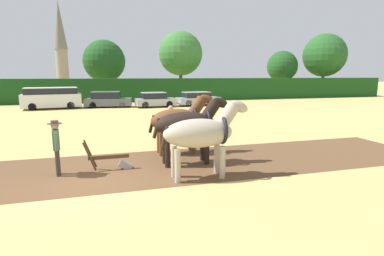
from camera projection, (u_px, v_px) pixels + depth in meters
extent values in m
plane|color=tan|center=(97.00, 181.00, 8.96)|extent=(240.00, 240.00, 0.00)
cube|color=brown|center=(63.00, 174.00, 9.61)|extent=(27.28, 4.53, 0.01)
cube|color=#194719|center=(107.00, 90.00, 34.25)|extent=(75.80, 1.22, 2.71)
cylinder|color=#4C3823|center=(105.00, 86.00, 39.87)|extent=(0.44, 0.44, 3.41)
sphere|color=#1E4C1E|center=(104.00, 61.00, 39.31)|extent=(5.46, 5.46, 5.46)
cylinder|color=brown|center=(181.00, 82.00, 40.85)|extent=(0.44, 0.44, 4.33)
sphere|color=#387533|center=(181.00, 54.00, 40.19)|extent=(5.87, 5.87, 5.87)
cylinder|color=#423323|center=(281.00, 85.00, 45.54)|extent=(0.44, 0.44, 3.15)
sphere|color=#1E4C1E|center=(282.00, 66.00, 45.04)|extent=(4.55, 4.55, 4.55)
cylinder|color=#4C3823|center=(323.00, 81.00, 45.74)|extent=(0.44, 0.44, 4.27)
sphere|color=#235623|center=(325.00, 55.00, 45.06)|extent=(6.36, 6.36, 6.36)
cylinder|color=gray|center=(62.00, 69.00, 72.39)|extent=(2.84, 2.84, 9.14)
cone|color=slate|center=(59.00, 25.00, 70.61)|extent=(3.13, 3.13, 11.17)
ellipsoid|color=#B2A38E|center=(198.00, 133.00, 9.00)|extent=(2.16, 0.94, 0.88)
cylinder|color=#B2A38E|center=(217.00, 158.00, 9.58)|extent=(0.18, 0.18, 1.01)
cylinder|color=#B2A38E|center=(223.00, 162.00, 9.10)|extent=(0.18, 0.18, 1.01)
cylinder|color=#B2A38E|center=(174.00, 161.00, 9.21)|extent=(0.18, 0.18, 1.01)
cylinder|color=#B2A38E|center=(178.00, 166.00, 8.73)|extent=(0.18, 0.18, 1.01)
cylinder|color=#B2A38E|center=(227.00, 116.00, 9.16)|extent=(0.79, 0.42, 0.87)
ellipsoid|color=#B2A38E|center=(239.00, 107.00, 9.21)|extent=(0.68, 0.27, 0.54)
cube|color=black|center=(232.00, 110.00, 9.17)|extent=(0.41, 0.08, 0.54)
cylinder|color=black|center=(165.00, 138.00, 8.74)|extent=(0.30, 0.12, 0.71)
torus|color=black|center=(222.00, 130.00, 9.18)|extent=(0.12, 0.89, 0.89)
ellipsoid|color=black|center=(186.00, 124.00, 10.44)|extent=(2.18, 0.94, 0.87)
cylinder|color=black|center=(202.00, 147.00, 11.02)|extent=(0.18, 0.18, 1.04)
cylinder|color=black|center=(207.00, 150.00, 10.55)|extent=(0.18, 0.18, 1.04)
cylinder|color=black|center=(165.00, 149.00, 10.65)|extent=(0.18, 0.18, 1.04)
cylinder|color=black|center=(168.00, 153.00, 10.17)|extent=(0.18, 0.18, 1.04)
cylinder|color=black|center=(211.00, 110.00, 10.60)|extent=(0.76, 0.42, 0.83)
ellipsoid|color=black|center=(221.00, 103.00, 10.66)|extent=(0.68, 0.27, 0.54)
cube|color=black|center=(215.00, 105.00, 10.61)|extent=(0.38, 0.08, 0.51)
cylinder|color=black|center=(156.00, 128.00, 10.18)|extent=(0.30, 0.12, 0.71)
torus|color=black|center=(206.00, 121.00, 10.63)|extent=(0.12, 0.89, 0.89)
ellipsoid|color=brown|center=(176.00, 121.00, 11.90)|extent=(2.04, 1.00, 0.93)
cylinder|color=brown|center=(190.00, 140.00, 12.49)|extent=(0.18, 0.18, 0.92)
cylinder|color=brown|center=(194.00, 142.00, 11.98)|extent=(0.18, 0.18, 0.92)
cylinder|color=brown|center=(159.00, 142.00, 12.14)|extent=(0.18, 0.18, 0.92)
cylinder|color=brown|center=(161.00, 144.00, 11.62)|extent=(0.18, 0.18, 0.92)
cylinder|color=brown|center=(197.00, 107.00, 12.04)|extent=(0.84, 0.45, 0.93)
ellipsoid|color=brown|center=(207.00, 99.00, 12.10)|extent=(0.68, 0.27, 0.54)
cube|color=black|center=(201.00, 102.00, 12.06)|extent=(0.43, 0.08, 0.58)
cylinder|color=black|center=(152.00, 124.00, 11.66)|extent=(0.30, 0.12, 0.71)
torus|color=black|center=(193.00, 118.00, 12.08)|extent=(0.12, 0.95, 0.95)
cube|color=#4C331E|center=(109.00, 157.00, 9.91)|extent=(1.31, 0.11, 0.12)
cube|color=#939399|center=(125.00, 166.00, 10.11)|extent=(0.48, 0.21, 0.39)
cylinder|color=#4C331E|center=(90.00, 154.00, 9.93)|extent=(0.40, 0.06, 0.96)
cylinder|color=#4C331E|center=(90.00, 157.00, 9.55)|extent=(0.40, 0.06, 0.96)
cylinder|color=#38332D|center=(58.00, 161.00, 9.49)|extent=(0.14, 0.14, 0.86)
cylinder|color=#38332D|center=(58.00, 163.00, 9.29)|extent=(0.14, 0.14, 0.86)
cube|color=#4C6B4C|center=(56.00, 139.00, 9.27)|extent=(0.29, 0.53, 0.61)
sphere|color=tan|center=(55.00, 126.00, 9.19)|extent=(0.23, 0.23, 0.23)
cylinder|color=#4C6B4C|center=(56.00, 138.00, 9.53)|extent=(0.09, 0.09, 0.57)
cylinder|color=#4C6B4C|center=(56.00, 142.00, 9.01)|extent=(0.09, 0.09, 0.57)
cylinder|color=#42382D|center=(55.00, 124.00, 9.18)|extent=(0.44, 0.44, 0.02)
cylinder|color=#42382D|center=(54.00, 122.00, 9.17)|extent=(0.22, 0.22, 0.10)
cylinder|color=#38332D|center=(171.00, 133.00, 13.93)|extent=(0.14, 0.14, 0.88)
cylinder|color=#38332D|center=(172.00, 134.00, 13.71)|extent=(0.14, 0.14, 0.88)
cube|color=silver|center=(171.00, 118.00, 13.69)|extent=(0.20, 0.52, 0.63)
sphere|color=tan|center=(171.00, 108.00, 13.61)|extent=(0.24, 0.24, 0.24)
cylinder|color=silver|center=(170.00, 117.00, 13.98)|extent=(0.09, 0.09, 0.59)
cylinder|color=silver|center=(172.00, 119.00, 13.40)|extent=(0.09, 0.09, 0.59)
cube|color=silver|center=(52.00, 100.00, 27.82)|extent=(5.34, 2.72, 1.19)
cube|color=black|center=(51.00, 91.00, 27.66)|extent=(4.70, 2.43, 0.55)
cube|color=silver|center=(51.00, 88.00, 27.61)|extent=(4.70, 2.43, 0.06)
cylinder|color=black|center=(70.00, 104.00, 29.32)|extent=(0.70, 0.32, 0.67)
cylinder|color=black|center=(71.00, 105.00, 27.70)|extent=(0.70, 0.32, 0.67)
cylinder|color=black|center=(34.00, 105.00, 28.08)|extent=(0.70, 0.32, 0.67)
cylinder|color=black|center=(32.00, 107.00, 26.47)|extent=(0.70, 0.32, 0.67)
cube|color=#565B66|center=(109.00, 102.00, 29.20)|extent=(4.58, 2.32, 0.71)
cube|color=black|center=(106.00, 95.00, 29.06)|extent=(2.81, 1.93, 0.60)
cube|color=#565B66|center=(106.00, 92.00, 29.00)|extent=(2.81, 1.93, 0.06)
cylinder|color=black|center=(124.00, 103.00, 30.19)|extent=(0.63, 0.29, 0.61)
cylinder|color=black|center=(122.00, 105.00, 28.66)|extent=(0.63, 0.29, 0.61)
cylinder|color=black|center=(96.00, 104.00, 29.83)|extent=(0.63, 0.29, 0.61)
cylinder|color=black|center=(93.00, 105.00, 28.29)|extent=(0.63, 0.29, 0.61)
cube|color=#A8A8B2|center=(156.00, 102.00, 29.39)|extent=(3.96, 2.04, 0.67)
cube|color=black|center=(154.00, 96.00, 29.22)|extent=(2.42, 1.74, 0.55)
cube|color=#A8A8B2|center=(154.00, 93.00, 29.17)|extent=(2.42, 1.74, 0.06)
cylinder|color=black|center=(165.00, 103.00, 30.52)|extent=(0.65, 0.27, 0.63)
cylinder|color=black|center=(169.00, 104.00, 29.13)|extent=(0.65, 0.27, 0.63)
cylinder|color=black|center=(142.00, 104.00, 29.73)|extent=(0.65, 0.27, 0.63)
cylinder|color=black|center=(145.00, 105.00, 28.33)|extent=(0.65, 0.27, 0.63)
cube|color=#A8A8B2|center=(198.00, 100.00, 30.93)|extent=(4.62, 2.30, 0.65)
cube|color=black|center=(196.00, 95.00, 30.75)|extent=(2.83, 1.91, 0.52)
cube|color=#A8A8B2|center=(196.00, 92.00, 30.69)|extent=(2.83, 1.91, 0.06)
cylinder|color=black|center=(207.00, 101.00, 32.18)|extent=(0.70, 0.30, 0.68)
cylinder|color=black|center=(214.00, 102.00, 30.74)|extent=(0.70, 0.30, 0.68)
cylinder|color=black|center=(183.00, 102.00, 31.18)|extent=(0.70, 0.30, 0.68)
cylinder|color=black|center=(189.00, 103.00, 29.74)|extent=(0.70, 0.30, 0.68)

